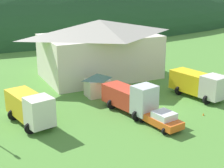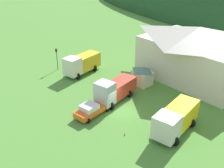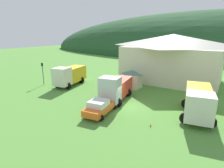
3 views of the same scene
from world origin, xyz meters
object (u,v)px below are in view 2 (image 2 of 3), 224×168
(heavy_rig_striped, at_px, (81,63))
(service_pickup_orange, at_px, (92,109))
(traffic_cone_near_pickup, at_px, (131,96))
(depot_building, at_px, (196,53))
(traffic_cone_mid_row, at_px, (125,135))
(play_shed_cream, at_px, (142,75))
(tow_truck_silver, at_px, (114,90))
(flatbed_truck_yellow, at_px, (175,119))
(traffic_light_west, at_px, (57,57))

(heavy_rig_striped, bearing_deg, service_pickup_orange, 48.79)
(traffic_cone_near_pickup, bearing_deg, depot_building, 78.74)
(heavy_rig_striped, xyz_separation_m, service_pickup_orange, (11.17, -6.33, -0.98))
(depot_building, relative_size, traffic_cone_mid_row, 29.53)
(play_shed_cream, height_order, traffic_cone_near_pickup, play_shed_cream)
(play_shed_cream, bearing_deg, traffic_cone_near_pickup, -67.70)
(play_shed_cream, bearing_deg, tow_truck_silver, -80.91)
(depot_building, xyz_separation_m, heavy_rig_striped, (-13.22, -12.41, -2.51))
(depot_building, distance_m, flatbed_truck_yellow, 15.61)
(play_shed_cream, xyz_separation_m, traffic_light_west, (-13.34, -6.80, 0.84))
(play_shed_cream, xyz_separation_m, tow_truck_silver, (1.05, -6.55, 0.26))
(play_shed_cream, relative_size, traffic_cone_near_pickup, 5.25)
(service_pickup_orange, bearing_deg, heavy_rig_striped, -127.92)
(flatbed_truck_yellow, bearing_deg, traffic_cone_mid_row, -45.50)
(flatbed_truck_yellow, distance_m, service_pickup_orange, 10.25)
(service_pickup_orange, bearing_deg, traffic_cone_near_pickup, 173.80)
(traffic_cone_near_pickup, distance_m, traffic_cone_mid_row, 9.08)
(heavy_rig_striped, bearing_deg, traffic_cone_near_pickup, 82.41)
(flatbed_truck_yellow, bearing_deg, depot_building, -164.45)
(depot_building, height_order, play_shed_cream, depot_building)
(traffic_light_west, xyz_separation_m, traffic_cone_mid_row, (20.89, -3.89, -2.33))
(flatbed_truck_yellow, relative_size, traffic_cone_near_pickup, 12.91)
(play_shed_cream, relative_size, traffic_light_west, 0.80)
(depot_building, distance_m, heavy_rig_striped, 18.30)
(tow_truck_silver, distance_m, traffic_cone_mid_row, 7.90)
(depot_building, xyz_separation_m, flatbed_truck_yellow, (6.88, -13.78, -2.54))
(flatbed_truck_yellow, distance_m, traffic_cone_near_pickup, 9.61)
(depot_building, xyz_separation_m, traffic_cone_mid_row, (3.65, -18.47, -4.32))
(heavy_rig_striped, xyz_separation_m, flatbed_truck_yellow, (20.09, -1.38, -0.03))
(service_pickup_orange, bearing_deg, traffic_cone_mid_row, 84.33)
(traffic_cone_near_pickup, bearing_deg, heavy_rig_striped, -175.92)
(service_pickup_orange, relative_size, traffic_light_west, 1.36)
(depot_building, height_order, heavy_rig_striped, depot_building)
(tow_truck_silver, height_order, traffic_cone_near_pickup, tow_truck_silver)
(tow_truck_silver, relative_size, service_pickup_orange, 1.39)
(tow_truck_silver, bearing_deg, heavy_rig_striped, -112.31)
(tow_truck_silver, height_order, traffic_cone_mid_row, tow_truck_silver)
(traffic_cone_mid_row, bearing_deg, flatbed_truck_yellow, 55.46)
(traffic_light_west, bearing_deg, traffic_cone_mid_row, -10.55)
(play_shed_cream, bearing_deg, flatbed_truck_yellow, -29.14)
(traffic_light_west, height_order, traffic_cone_near_pickup, traffic_light_west)
(traffic_cone_near_pickup, bearing_deg, traffic_cone_mid_row, -48.88)
(traffic_cone_mid_row, bearing_deg, depot_building, 101.19)
(tow_truck_silver, height_order, traffic_light_west, traffic_light_west)
(heavy_rig_striped, relative_size, tow_truck_silver, 1.00)
(tow_truck_silver, xyz_separation_m, service_pickup_orange, (0.80, -4.41, -0.92))
(depot_building, relative_size, flatbed_truck_yellow, 2.34)
(traffic_cone_mid_row, bearing_deg, tow_truck_silver, 147.51)
(tow_truck_silver, bearing_deg, traffic_cone_near_pickup, 157.03)
(service_pickup_orange, bearing_deg, depot_building, 165.39)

